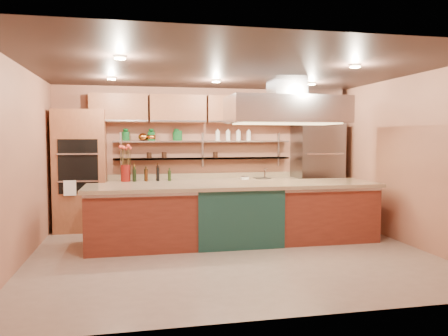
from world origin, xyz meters
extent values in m
cube|color=gray|center=(0.00, 0.00, -0.01)|extent=(6.00, 5.00, 0.02)
cube|color=black|center=(0.00, 0.00, 2.80)|extent=(6.00, 5.00, 0.02)
cube|color=#A5694E|center=(0.00, 2.50, 1.40)|extent=(6.00, 0.04, 2.80)
cube|color=#A5694E|center=(0.00, -2.50, 1.40)|extent=(6.00, 0.04, 2.80)
cube|color=#A5694E|center=(-3.00, 0.00, 1.40)|extent=(0.04, 5.00, 2.80)
cube|color=#A5694E|center=(3.00, 0.00, 1.40)|extent=(0.04, 5.00, 2.80)
cube|color=#945435|center=(-2.45, 2.18, 1.15)|extent=(0.95, 0.64, 2.30)
cube|color=slate|center=(2.35, 2.14, 1.05)|extent=(0.95, 0.72, 2.10)
cube|color=tan|center=(-0.05, 2.20, 0.47)|extent=(3.84, 0.64, 0.93)
cube|color=#AFB1B6|center=(-0.05, 2.37, 1.35)|extent=(3.60, 0.26, 0.03)
cube|color=#AFB1B6|center=(-0.05, 2.37, 1.70)|extent=(3.60, 0.26, 0.03)
cube|color=#945435|center=(0.00, 2.32, 2.35)|extent=(4.60, 0.36, 0.55)
cube|color=#AFB1B6|center=(1.11, 0.63, 2.25)|extent=(2.00, 1.00, 0.45)
cube|color=#FFE5A5|center=(0.00, 0.20, 2.77)|extent=(4.00, 2.80, 0.02)
cube|color=maroon|center=(0.21, 0.63, 0.50)|extent=(4.82, 1.05, 1.01)
cylinder|color=maroon|center=(-1.61, 2.15, 1.09)|extent=(0.21, 0.21, 0.32)
cube|color=black|center=(-1.11, 2.15, 1.06)|extent=(0.82, 0.33, 0.26)
cube|color=white|center=(0.77, 2.15, 0.97)|extent=(0.18, 0.16, 0.09)
cylinder|color=white|center=(1.23, 2.25, 1.03)|extent=(0.04, 0.04, 0.21)
ellipsoid|color=#B26629|center=(-1.27, 2.37, 1.79)|extent=(0.21, 0.21, 0.15)
cylinder|color=#104C1F|center=(-0.57, 2.37, 1.82)|extent=(0.19, 0.19, 0.20)
camera|label=1|loc=(-1.44, -6.48, 1.78)|focal=35.00mm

